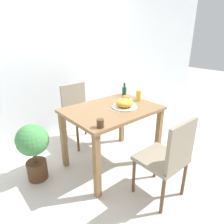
# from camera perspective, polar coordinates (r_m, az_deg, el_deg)

# --- Properties ---
(ground_plane) EXTENTS (16.00, 16.00, 0.00)m
(ground_plane) POSITION_cam_1_polar(r_m,az_deg,el_deg) (2.69, 0.00, -14.20)
(ground_plane) COLOR beige
(wall_back) EXTENTS (8.00, 0.05, 2.60)m
(wall_back) POSITION_cam_1_polar(r_m,az_deg,el_deg) (3.32, -15.76, 16.13)
(wall_back) COLOR silver
(wall_back) RESTS_ON ground_plane
(dining_table) EXTENTS (1.07, 0.78, 0.76)m
(dining_table) POSITION_cam_1_polar(r_m,az_deg,el_deg) (2.37, 0.00, -1.49)
(dining_table) COLOR olive
(dining_table) RESTS_ON ground_plane
(chair_near) EXTENTS (0.42, 0.42, 0.88)m
(chair_near) POSITION_cam_1_polar(r_m,az_deg,el_deg) (2.00, 15.78, -12.07)
(chair_near) COLOR gray
(chair_near) RESTS_ON ground_plane
(chair_far) EXTENTS (0.42, 0.42, 0.88)m
(chair_far) POSITION_cam_1_polar(r_m,az_deg,el_deg) (3.02, -9.73, 0.36)
(chair_far) COLOR gray
(chair_far) RESTS_ON ground_plane
(food_plate) EXTENTS (0.30, 0.30, 0.10)m
(food_plate) POSITION_cam_1_polar(r_m,az_deg,el_deg) (2.34, 3.67, 2.38)
(food_plate) COLOR beige
(food_plate) RESTS_ON dining_table
(side_plate) EXTENTS (0.16, 0.16, 0.06)m
(side_plate) POSITION_cam_1_polar(r_m,az_deg,el_deg) (2.61, 3.91, 4.00)
(side_plate) COLOR beige
(side_plate) RESTS_ON dining_table
(drink_cup) EXTENTS (0.07, 0.07, 0.08)m
(drink_cup) POSITION_cam_1_polar(r_m,az_deg,el_deg) (1.85, -3.35, -3.27)
(drink_cup) COLOR #4C331E
(drink_cup) RESTS_ON dining_table
(juice_glass) EXTENTS (0.07, 0.07, 0.14)m
(juice_glass) POSITION_cam_1_polar(r_m,az_deg,el_deg) (2.59, 7.61, 4.69)
(juice_glass) COLOR gold
(juice_glass) RESTS_ON dining_table
(sauce_bottle) EXTENTS (0.06, 0.06, 0.18)m
(sauce_bottle) POSITION_cam_1_polar(r_m,az_deg,el_deg) (2.78, 3.54, 6.07)
(sauce_bottle) COLOR #194C23
(sauce_bottle) RESTS_ON dining_table
(fork_utensil) EXTENTS (0.03, 0.18, 0.00)m
(fork_utensil) POSITION_cam_1_polar(r_m,az_deg,el_deg) (2.24, 0.34, 0.35)
(fork_utensil) COLOR silver
(fork_utensil) RESTS_ON dining_table
(spoon_utensil) EXTENTS (0.04, 0.16, 0.00)m
(spoon_utensil) POSITION_cam_1_polar(r_m,az_deg,el_deg) (2.47, 6.64, 2.31)
(spoon_utensil) COLOR silver
(spoon_utensil) RESTS_ON dining_table
(potted_plant_left) EXTENTS (0.35, 0.35, 0.68)m
(potted_plant_left) POSITION_cam_1_polar(r_m,az_deg,el_deg) (2.37, -21.53, -9.11)
(potted_plant_left) COLOR #51331E
(potted_plant_left) RESTS_ON ground_plane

